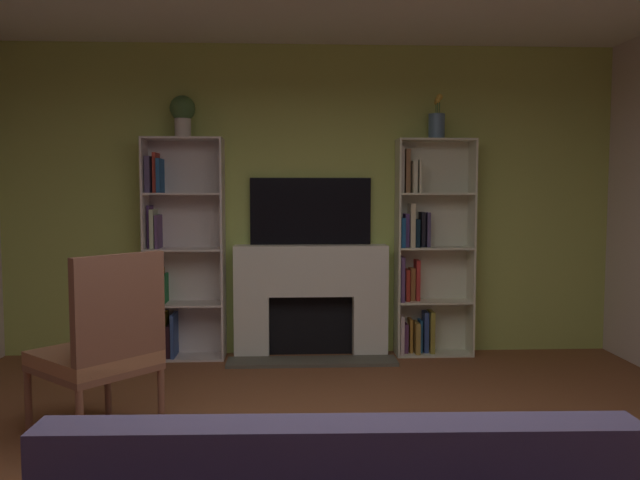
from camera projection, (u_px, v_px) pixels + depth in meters
The scene contains 8 objects.
wall_back_accent at pixel (310, 201), 5.94m from camera, with size 5.75×0.06×2.84m, color #B3C65C.
fireplace at pixel (311, 297), 5.86m from camera, with size 1.49×0.54×1.02m.
tv at pixel (311, 211), 5.89m from camera, with size 1.11×0.06×0.61m, color black.
bookshelf_left at pixel (176, 257), 5.78m from camera, with size 0.70×0.31×1.98m.
bookshelf_right at pixel (424, 254), 5.91m from camera, with size 0.70×0.27×1.98m.
potted_plant at pixel (183, 113), 5.65m from camera, with size 0.22×0.22×0.37m.
vase_with_flowers at pixel (437, 124), 5.77m from camera, with size 0.15×0.15×0.40m.
armchair at pixel (102, 347), 3.84m from camera, with size 0.87×0.86×1.15m.
Camera 1 is at (-0.20, -2.84, 1.50)m, focal length 35.96 mm.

